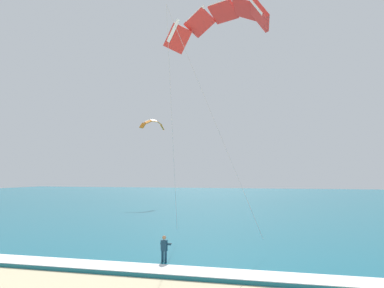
{
  "coord_description": "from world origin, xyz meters",
  "views": [
    {
      "loc": [
        2.19,
        -4.79,
        5.15
      ],
      "look_at": [
        -3.64,
        17.49,
        7.0
      ],
      "focal_mm": 35.64,
      "sensor_mm": 36.0,
      "label": 1
    }
  ],
  "objects_px": {
    "surfboard": "(164,265)",
    "kite_primary": "(219,19)",
    "kitesurfer": "(164,249)",
    "kite_distant": "(153,124)"
  },
  "relations": [
    {
      "from": "kitesurfer",
      "to": "kite_distant",
      "type": "distance_m",
      "value": 43.19
    },
    {
      "from": "surfboard",
      "to": "kite_distant",
      "type": "bearing_deg",
      "value": 111.5
    },
    {
      "from": "kite_distant",
      "to": "surfboard",
      "type": "bearing_deg",
      "value": -68.5
    },
    {
      "from": "kitesurfer",
      "to": "kite_primary",
      "type": "bearing_deg",
      "value": 66.01
    },
    {
      "from": "surfboard",
      "to": "kite_distant",
      "type": "height_order",
      "value": "kite_distant"
    },
    {
      "from": "kite_primary",
      "to": "kite_distant",
      "type": "relative_size",
      "value": 4.19
    },
    {
      "from": "surfboard",
      "to": "kite_primary",
      "type": "relative_size",
      "value": 0.09
    },
    {
      "from": "kite_primary",
      "to": "surfboard",
      "type": "bearing_deg",
      "value": -113.95
    },
    {
      "from": "surfboard",
      "to": "kitesurfer",
      "type": "height_order",
      "value": "kitesurfer"
    },
    {
      "from": "kitesurfer",
      "to": "kite_primary",
      "type": "relative_size",
      "value": 0.1
    }
  ]
}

